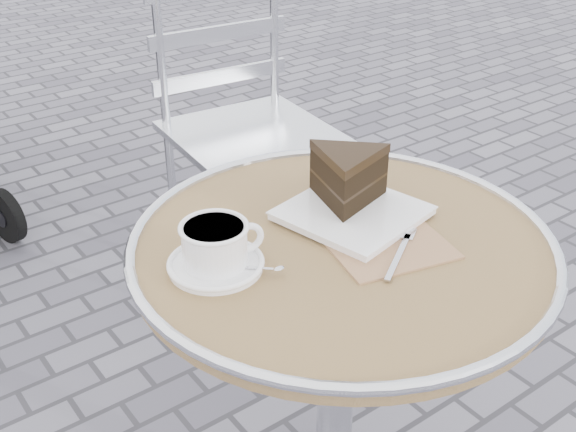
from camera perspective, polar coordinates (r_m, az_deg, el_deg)
cafe_table at (r=1.30m, az=4.03°, el=-8.12°), size 0.72×0.72×0.74m
cappuccino_set at (r=1.12m, az=-5.69°, el=-2.63°), size 0.15×0.16×0.08m
cake_plate_set at (r=1.27m, az=4.89°, el=2.45°), size 0.25×0.34×0.12m
bistro_chair at (r=2.19m, az=-4.29°, el=9.79°), size 0.49×0.49×0.99m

